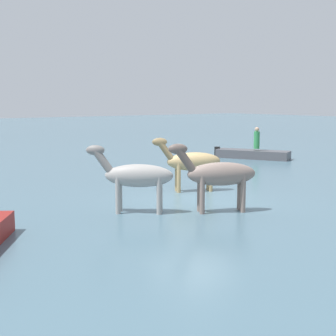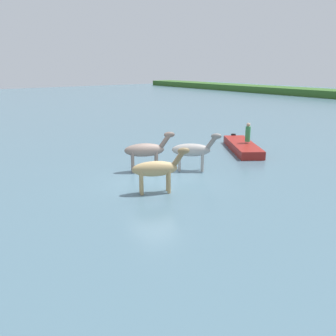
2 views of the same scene
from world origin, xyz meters
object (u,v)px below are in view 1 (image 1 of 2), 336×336
object	(u,v)px
horse_dun_straggler	(191,162)
boat_tender_starboard	(252,156)
horse_mid_herd	(136,176)
person_spotter_bow	(257,139)
horse_gray_outer	(218,174)

from	to	relation	value
horse_dun_straggler	boat_tender_starboard	size ratio (longest dim) A/B	0.59
horse_mid_herd	boat_tender_starboard	distance (m)	14.34
person_spotter_bow	horse_mid_herd	bearing A→B (deg)	119.03
horse_gray_outer	person_spotter_bow	world-z (taller)	horse_gray_outer
person_spotter_bow	horse_dun_straggler	bearing A→B (deg)	120.31
boat_tender_starboard	person_spotter_bow	xyz separation A→B (m)	(-0.27, -0.04, 0.96)
horse_dun_straggler	boat_tender_starboard	xyz separation A→B (m)	(5.54, -8.98, -0.90)
horse_gray_outer	person_spotter_bow	size ratio (longest dim) A/B	2.08
horse_mid_herd	person_spotter_bow	bearing A→B (deg)	-110.38
horse_gray_outer	boat_tender_starboard	world-z (taller)	horse_gray_outer
horse_dun_straggler	person_spotter_bow	xyz separation A→B (m)	(5.27, -9.02, 0.05)
horse_dun_straggler	boat_tender_starboard	bearing A→B (deg)	-122.30
horse_gray_outer	person_spotter_bow	distance (m)	13.32
horse_dun_straggler	boat_tender_starboard	distance (m)	10.59
horse_gray_outer	person_spotter_bow	bearing A→B (deg)	-114.35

